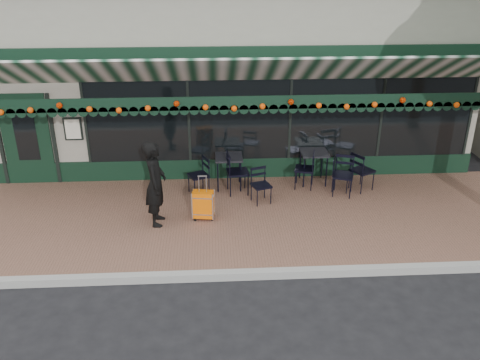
{
  "coord_description": "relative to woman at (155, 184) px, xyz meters",
  "views": [
    {
      "loc": [
        -0.46,
        -7.53,
        5.27
      ],
      "look_at": [
        0.07,
        1.6,
        1.15
      ],
      "focal_mm": 38.0,
      "sensor_mm": 36.0,
      "label": 1
    }
  ],
  "objects": [
    {
      "name": "restaurant_building",
      "position": [
        1.62,
        6.07,
        1.23
      ],
      "size": [
        12.0,
        9.6,
        4.5
      ],
      "color": "gray",
      "rests_on": "ground"
    },
    {
      "name": "ground",
      "position": [
        1.61,
        -1.77,
        -1.04
      ],
      "size": [
        80.0,
        80.0,
        0.0
      ],
      "primitive_type": "plane",
      "color": "black",
      "rests_on": "ground"
    },
    {
      "name": "chair_a_extra",
      "position": [
        4.62,
        1.36,
        -0.42
      ],
      "size": [
        0.64,
        0.64,
        0.94
      ],
      "primitive_type": null,
      "rotation": [
        0.0,
        0.0,
        2.11
      ],
      "color": "black",
      "rests_on": "sidewalk"
    },
    {
      "name": "chair_b_right",
      "position": [
        1.72,
        1.35,
        -0.39
      ],
      "size": [
        0.55,
        0.55,
        1.0
      ],
      "primitive_type": null,
      "rotation": [
        0.0,
        0.0,
        1.68
      ],
      "color": "black",
      "rests_on": "sidewalk"
    },
    {
      "name": "woman",
      "position": [
        0.0,
        0.0,
        0.0
      ],
      "size": [
        0.44,
        0.66,
        1.77
      ],
      "primitive_type": "imported",
      "rotation": [
        0.0,
        0.0,
        1.55
      ],
      "color": "black",
      "rests_on": "sidewalk"
    },
    {
      "name": "cafe_table_b",
      "position": [
        1.53,
        1.67,
        -0.19
      ],
      "size": [
        0.63,
        0.63,
        0.78
      ],
      "color": "black",
      "rests_on": "sidewalk"
    },
    {
      "name": "chair_b_left",
      "position": [
        0.82,
        1.37,
        -0.45
      ],
      "size": [
        0.57,
        0.57,
        0.87
      ],
      "primitive_type": null,
      "rotation": [
        0.0,
        0.0,
        -1.15
      ],
      "color": "black",
      "rests_on": "sidewalk"
    },
    {
      "name": "chair_b_front",
      "position": [
        2.21,
        0.81,
        -0.49
      ],
      "size": [
        0.51,
        0.51,
        0.8
      ],
      "primitive_type": null,
      "rotation": [
        0.0,
        0.0,
        0.33
      ],
      "color": "black",
      "rests_on": "sidewalk"
    },
    {
      "name": "chair_a_right",
      "position": [
        4.12,
        1.34,
        -0.49
      ],
      "size": [
        0.5,
        0.5,
        0.8
      ],
      "primitive_type": null,
      "rotation": [
        0.0,
        0.0,
        1.28
      ],
      "color": "black",
      "rests_on": "sidewalk"
    },
    {
      "name": "sidewalk",
      "position": [
        1.61,
        0.23,
        -0.96
      ],
      "size": [
        18.0,
        4.0,
        0.15
      ],
      "primitive_type": "cube",
      "color": "brown",
      "rests_on": "ground"
    },
    {
      "name": "cafe_table_a",
      "position": [
        3.56,
        1.83,
        -0.18
      ],
      "size": [
        0.64,
        0.64,
        0.79
      ],
      "color": "black",
      "rests_on": "sidewalk"
    },
    {
      "name": "chair_a_front",
      "position": [
        4.11,
        1.11,
        -0.42
      ],
      "size": [
        0.59,
        0.59,
        0.93
      ],
      "primitive_type": null,
      "rotation": [
        0.0,
        0.0,
        -0.33
      ],
      "color": "black",
      "rests_on": "sidewalk"
    },
    {
      "name": "chair_a_left",
      "position": [
        3.3,
        1.56,
        -0.43
      ],
      "size": [
        0.56,
        0.56,
        0.91
      ],
      "primitive_type": null,
      "rotation": [
        0.0,
        0.0,
        -1.82
      ],
      "color": "black",
      "rests_on": "sidewalk"
    },
    {
      "name": "suitcase",
      "position": [
        0.94,
        0.11,
        -0.56
      ],
      "size": [
        0.46,
        0.3,
        0.98
      ],
      "rotation": [
        0.0,
        0.0,
        -0.14
      ],
      "color": "orange",
      "rests_on": "sidewalk"
    },
    {
      "name": "curb",
      "position": [
        1.61,
        -1.85,
        -0.96
      ],
      "size": [
        18.0,
        0.16,
        0.15
      ],
      "primitive_type": "cube",
      "color": "#9E9E99",
      "rests_on": "ground"
    }
  ]
}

